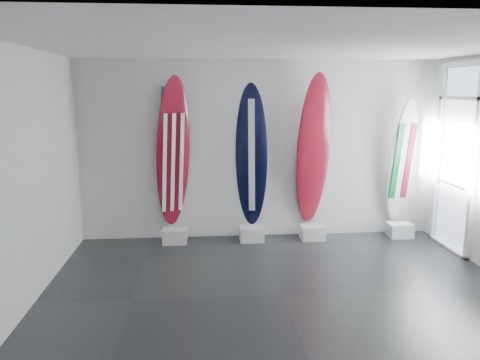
{
  "coord_description": "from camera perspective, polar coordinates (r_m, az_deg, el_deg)",
  "views": [
    {
      "loc": [
        -1.0,
        -5.51,
        2.5
      ],
      "look_at": [
        -0.42,
        1.4,
        1.19
      ],
      "focal_mm": 35.82,
      "sensor_mm": 36.0,
      "label": 1
    }
  ],
  "objects": [
    {
      "name": "ceiling",
      "position": [
        5.62,
        5.64,
        15.72
      ],
      "size": [
        6.0,
        6.0,
        0.0
      ],
      "primitive_type": "plane",
      "rotation": [
        3.14,
        0.0,
        0.0
      ],
      "color": "white",
      "rests_on": "wall_back"
    },
    {
      "name": "display_block_swiss",
      "position": [
        8.26,
        8.61,
        -6.2
      ],
      "size": [
        0.4,
        0.3,
        0.24
      ],
      "primitive_type": "cube",
      "color": "silver",
      "rests_on": "floor"
    },
    {
      "name": "surfboard_italy",
      "position": [
        8.59,
        18.71,
        2.09
      ],
      "size": [
        0.56,
        0.48,
        2.14
      ],
      "primitive_type": "ellipsoid",
      "rotation": [
        0.14,
        0.0,
        0.21
      ],
      "color": "white",
      "rests_on": "display_block_italy"
    },
    {
      "name": "glass_door",
      "position": [
        8.17,
        24.32,
        2.15
      ],
      "size": [
        0.12,
        1.16,
        2.85
      ],
      "primitive_type": null,
      "color": "white",
      "rests_on": "floor"
    },
    {
      "name": "surfboard_navy",
      "position": [
        7.91,
        1.36,
        2.88
      ],
      "size": [
        0.58,
        0.36,
        2.39
      ],
      "primitive_type": "ellipsoid",
      "rotation": [
        0.06,
        0.0,
        -0.29
      ],
      "color": "black",
      "rests_on": "display_block_navy"
    },
    {
      "name": "wall_front",
      "position": [
        3.32,
        13.01,
        -7.11
      ],
      "size": [
        6.0,
        0.0,
        6.0
      ],
      "primitive_type": "plane",
      "rotation": [
        -1.57,
        0.0,
        0.0
      ],
      "color": "white",
      "rests_on": "ground"
    },
    {
      "name": "wall_back",
      "position": [
        8.13,
        2.27,
        3.59
      ],
      "size": [
        6.0,
        0.0,
        6.0
      ],
      "primitive_type": "plane",
      "rotation": [
        1.57,
        0.0,
        0.0
      ],
      "color": "white",
      "rests_on": "ground"
    },
    {
      "name": "surfboard_usa",
      "position": [
        7.87,
        -7.97,
        3.16
      ],
      "size": [
        0.69,
        0.61,
        2.5
      ],
      "primitive_type": "ellipsoid",
      "rotation": [
        0.14,
        0.0,
        0.38
      ],
      "color": "maroon",
      "rests_on": "display_block_usa"
    },
    {
      "name": "wall_outlet",
      "position": [
        8.4,
        -14.66,
        -4.53
      ],
      "size": [
        0.09,
        0.02,
        0.13
      ],
      "primitive_type": "cube",
      "color": "silver",
      "rests_on": "wall_back"
    },
    {
      "name": "surfboard_swiss",
      "position": [
        8.07,
        8.72,
        3.53
      ],
      "size": [
        0.64,
        0.5,
        2.56
      ],
      "primitive_type": "ellipsoid",
      "rotation": [
        0.13,
        0.0,
        0.16
      ],
      "color": "maroon",
      "rests_on": "display_block_swiss"
    },
    {
      "name": "display_block_usa",
      "position": [
        8.06,
        -7.76,
        -6.61
      ],
      "size": [
        0.4,
        0.3,
        0.24
      ],
      "primitive_type": "cube",
      "color": "silver",
      "rests_on": "floor"
    },
    {
      "name": "display_block_navy",
      "position": [
        8.09,
        1.4,
        -6.45
      ],
      "size": [
        0.4,
        0.3,
        0.24
      ],
      "primitive_type": "cube",
      "color": "silver",
      "rests_on": "floor"
    },
    {
      "name": "wall_left",
      "position": [
        5.94,
        -24.42,
        0.02
      ],
      "size": [
        0.0,
        5.0,
        5.0
      ],
      "primitive_type": "plane",
      "rotation": [
        1.57,
        0.0,
        1.57
      ],
      "color": "white",
      "rests_on": "ground"
    },
    {
      "name": "floor",
      "position": [
        6.13,
        5.12,
        -13.45
      ],
      "size": [
        6.0,
        6.0,
        0.0
      ],
      "primitive_type": "plane",
      "color": "black",
      "rests_on": "ground"
    },
    {
      "name": "display_block_italy",
      "position": [
        8.74,
        18.51,
        -5.7
      ],
      "size": [
        0.4,
        0.3,
        0.24
      ],
      "primitive_type": "cube",
      "color": "silver",
      "rests_on": "floor"
    }
  ]
}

